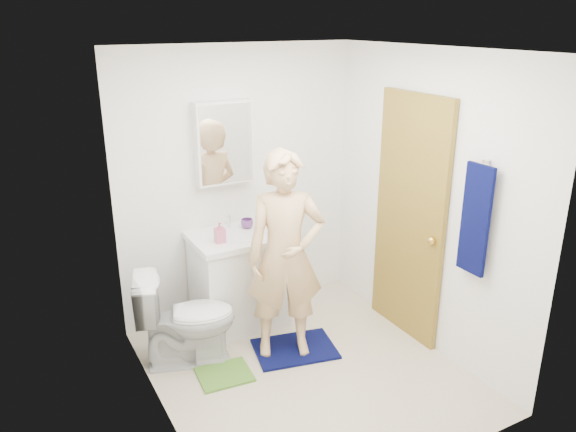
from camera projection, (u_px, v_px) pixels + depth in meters
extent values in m
cube|color=beige|center=(306.00, 371.00, 4.37)|extent=(2.20, 2.40, 0.02)
cube|color=white|center=(310.00, 48.00, 3.55)|extent=(2.20, 2.40, 0.02)
cube|color=white|center=(238.00, 184.00, 4.96)|extent=(2.20, 0.02, 2.40)
cube|color=white|center=(425.00, 297.00, 2.96)|extent=(2.20, 0.02, 2.40)
cube|color=white|center=(153.00, 257.00, 3.46)|extent=(0.02, 2.40, 2.40)
cube|color=white|center=(428.00, 203.00, 4.46)|extent=(0.02, 2.40, 2.40)
cube|color=white|center=(239.00, 282.00, 4.92)|extent=(0.75, 0.55, 0.80)
cube|color=white|center=(237.00, 237.00, 4.77)|extent=(0.79, 0.59, 0.05)
cylinder|color=white|center=(237.00, 236.00, 4.77)|extent=(0.40, 0.40, 0.03)
cylinder|color=silver|center=(229.00, 221.00, 4.89)|extent=(0.03, 0.03, 0.12)
cube|color=white|center=(224.00, 143.00, 4.70)|extent=(0.50, 0.12, 0.70)
cube|color=white|center=(227.00, 144.00, 4.65)|extent=(0.46, 0.01, 0.66)
cube|color=olive|center=(409.00, 219.00, 4.62)|extent=(0.05, 0.80, 2.05)
sphere|color=gold|center=(432.00, 241.00, 4.37)|extent=(0.07, 0.07, 0.07)
cube|color=#060A3D|center=(475.00, 220.00, 3.94)|extent=(0.03, 0.24, 0.80)
cylinder|color=silver|center=(487.00, 161.00, 3.82)|extent=(0.06, 0.02, 0.02)
imported|color=white|center=(186.00, 318.00, 4.36)|extent=(0.84, 0.63, 0.77)
cube|color=#060A3D|center=(295.00, 349.00, 4.63)|extent=(0.73, 0.59, 0.02)
cube|color=#558C2E|center=(225.00, 374.00, 4.30)|extent=(0.43, 0.37, 0.02)
imported|color=#D16186|center=(220.00, 232.00, 4.57)|extent=(0.08, 0.08, 0.18)
imported|color=#67387C|center=(247.00, 224.00, 4.89)|extent=(0.14, 0.14, 0.09)
imported|color=#DCB17C|center=(285.00, 256.00, 4.32)|extent=(0.71, 0.59, 1.67)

